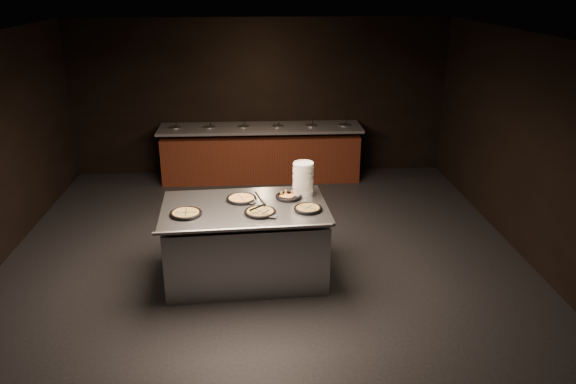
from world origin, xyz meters
name	(u,v)px	position (x,y,z in m)	size (l,w,h in m)	color
room	(264,164)	(0.00, 0.00, 1.45)	(7.02, 8.02, 2.92)	black
salad_bar	(261,156)	(0.00, 3.56, 0.44)	(3.70, 0.83, 1.18)	#5F2516
serving_counter	(246,244)	(-0.25, -0.13, 0.46)	(2.07, 1.39, 0.96)	silver
plate_stack	(303,179)	(0.50, 0.23, 1.17)	(0.26, 0.26, 0.42)	white
pan_veggie_whole	(186,213)	(-0.93, -0.35, 0.98)	(0.38, 0.38, 0.04)	black
pan_cheese_whole	(241,199)	(-0.29, 0.07, 0.98)	(0.38, 0.38, 0.04)	black
pan_cheese_slices_a	(289,196)	(0.30, 0.11, 0.98)	(0.34, 0.34, 0.04)	black
pan_cheese_slices_b	(260,212)	(-0.06, -0.36, 0.98)	(0.38, 0.38, 0.04)	black
pan_veggie_slices	(308,208)	(0.51, -0.29, 0.98)	(0.34, 0.34, 0.04)	black
server_left	(257,200)	(-0.09, -0.13, 1.04)	(0.26, 0.28, 0.17)	silver
server_right	(262,210)	(-0.04, -0.45, 1.04)	(0.34, 0.19, 0.17)	silver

